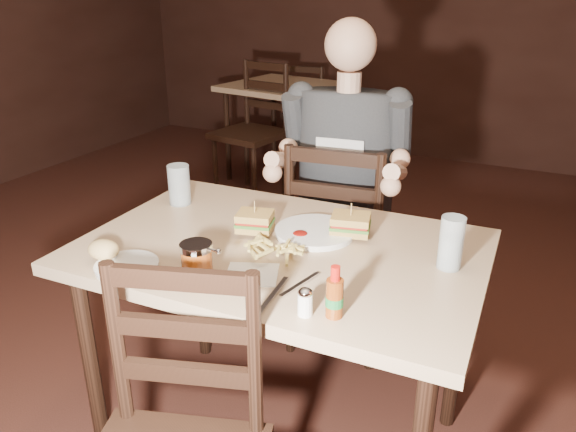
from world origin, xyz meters
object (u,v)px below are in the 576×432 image
at_px(syrup_dispenser, 197,262).
at_px(bg_chair_far, 309,113).
at_px(glass_right, 451,243).
at_px(hot_sauce, 335,292).
at_px(diner, 344,140).
at_px(side_plate, 127,267).
at_px(chair_far, 343,244).
at_px(dinner_plate, 315,233).
at_px(bg_chair_near, 249,134).
at_px(glass_left, 179,185).
at_px(main_table, 281,268).
at_px(bg_table, 282,95).

bearing_deg(syrup_dispenser, bg_chair_far, 107.61).
height_order(glass_right, hot_sauce, glass_right).
distance_m(diner, side_plate, 1.02).
height_order(chair_far, side_plate, chair_far).
bearing_deg(bg_chair_far, syrup_dispenser, 103.48).
xyz_separation_m(diner, glass_right, (0.53, -0.55, -0.10)).
bearing_deg(dinner_plate, bg_chair_near, 124.47).
height_order(diner, hot_sauce, diner).
bearing_deg(side_plate, bg_chair_far, 105.48).
bearing_deg(dinner_plate, glass_left, 175.71).
xyz_separation_m(bg_chair_far, hot_sauce, (1.59, -3.51, 0.40)).
relative_size(main_table, bg_chair_far, 1.43).
xyz_separation_m(bg_chair_far, diner, (1.27, -2.58, 0.51)).
height_order(main_table, hot_sauce, hot_sauce).
bearing_deg(hot_sauce, glass_right, 61.86).
bearing_deg(hot_sauce, bg_chair_far, 114.44).
bearing_deg(diner, chair_far, 90.00).
xyz_separation_m(diner, dinner_plate, (0.10, -0.51, -0.17)).
bearing_deg(dinner_plate, main_table, -118.48).
xyz_separation_m(bg_chair_near, dinner_plate, (1.37, -1.99, 0.28)).
bearing_deg(glass_left, hot_sauce, -30.39).
bearing_deg(main_table, bg_chair_far, 112.10).
xyz_separation_m(glass_right, hot_sauce, (-0.20, -0.38, -0.01)).
bearing_deg(chair_far, hot_sauce, 102.76).
distance_m(bg_table, diner, 2.41).
distance_m(hot_sauce, side_plate, 0.62).
bearing_deg(diner, main_table, -92.86).
distance_m(diner, hot_sauce, 0.99).
bearing_deg(side_plate, main_table, 45.49).
relative_size(dinner_plate, glass_left, 1.72).
xyz_separation_m(bg_chair_near, syrup_dispenser, (1.20, -2.41, 0.33)).
xyz_separation_m(main_table, bg_table, (-1.30, 2.66, -0.01)).
bearing_deg(bg_chair_far, bg_chair_near, 84.61).
height_order(main_table, bg_table, same).
bearing_deg(side_plate, diner, 73.21).
xyz_separation_m(glass_left, hot_sauce, (0.78, -0.46, -0.00)).
bearing_deg(glass_right, bg_table, 124.84).
xyz_separation_m(hot_sauce, side_plate, (-0.62, -0.03, -0.06)).
height_order(bg_chair_near, hot_sauce, bg_chair_near).
relative_size(main_table, glass_right, 7.99).
distance_m(chair_far, syrup_dispenser, 1.04).
xyz_separation_m(glass_right, syrup_dispenser, (-0.60, -0.37, -0.02)).
bearing_deg(chair_far, glass_right, 125.64).
bearing_deg(main_table, glass_left, 162.00).
distance_m(syrup_dispenser, side_plate, 0.23).
relative_size(chair_far, glass_left, 6.52).
bearing_deg(chair_far, syrup_dispenser, 80.19).
relative_size(dinner_plate, side_plate, 1.45).
distance_m(diner, glass_left, 0.67).
bearing_deg(dinner_plate, glass_right, -5.29).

